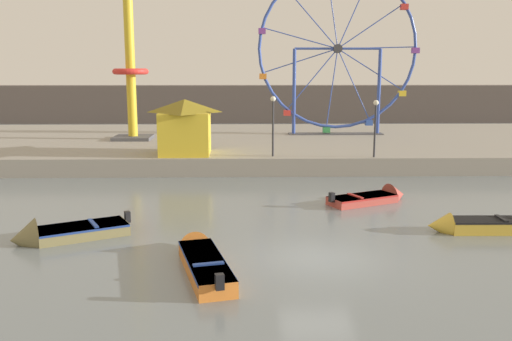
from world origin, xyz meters
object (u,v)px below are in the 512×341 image
object	(u,v)px
motorboat_orange_hull	(201,257)
ferris_wheel_blue_frame	(338,51)
motorboat_faded_red	(376,197)
promenade_lamp_far	(273,117)
motorboat_olive_wood	(59,234)
promenade_lamp_near	(375,119)
carnival_booth_yellow_awning	(185,126)
drop_tower_yellow_tower	(130,63)
motorboat_mustard_yellow	(475,225)

from	to	relation	value
motorboat_orange_hull	ferris_wheel_blue_frame	world-z (taller)	ferris_wheel_blue_frame
motorboat_faded_red	promenade_lamp_far	distance (m)	9.17
motorboat_orange_hull	promenade_lamp_far	distance (m)	16.41
motorboat_olive_wood	promenade_lamp_near	distance (m)	19.60
motorboat_olive_wood	carnival_booth_yellow_awning	xyz separation A→B (m)	(3.32, 14.10, 2.62)
motorboat_olive_wood	promenade_lamp_far	distance (m)	15.93
carnival_booth_yellow_awning	drop_tower_yellow_tower	bearing A→B (deg)	121.73
motorboat_olive_wood	carnival_booth_yellow_awning	world-z (taller)	carnival_booth_yellow_awning
motorboat_mustard_yellow	ferris_wheel_blue_frame	distance (m)	24.79
motorboat_faded_red	carnival_booth_yellow_awning	bearing A→B (deg)	114.80
ferris_wheel_blue_frame	promenade_lamp_far	bearing A→B (deg)	-116.74
motorboat_orange_hull	carnival_booth_yellow_awning	xyz separation A→B (m)	(-2.23, 16.96, 2.58)
motorboat_faded_red	promenade_lamp_near	size ratio (longest dim) A/B	1.27
motorboat_faded_red	drop_tower_yellow_tower	bearing A→B (deg)	107.86
promenade_lamp_near	carnival_booth_yellow_awning	bearing A→B (deg)	171.89
promenade_lamp_near	motorboat_mustard_yellow	bearing A→B (deg)	-83.93
carnival_booth_yellow_awning	ferris_wheel_blue_frame	bearing A→B (deg)	41.37
motorboat_olive_wood	promenade_lamp_near	size ratio (longest dim) A/B	1.29
motorboat_faded_red	ferris_wheel_blue_frame	bearing A→B (deg)	61.36
motorboat_mustard_yellow	promenade_lamp_near	size ratio (longest dim) A/B	1.26
motorboat_faded_red	motorboat_orange_hull	world-z (taller)	motorboat_orange_hull
motorboat_olive_wood	promenade_lamp_near	bearing A→B (deg)	-167.26
drop_tower_yellow_tower	promenade_lamp_far	size ratio (longest dim) A/B	3.86
motorboat_orange_hull	motorboat_faded_red	bearing A→B (deg)	-56.46
promenade_lamp_far	motorboat_faded_red	bearing A→B (deg)	-57.32
carnival_booth_yellow_awning	motorboat_faded_red	bearing A→B (deg)	-40.92
motorboat_mustard_yellow	carnival_booth_yellow_awning	bearing A→B (deg)	-45.71
motorboat_olive_wood	ferris_wheel_blue_frame	size ratio (longest dim) A/B	0.34
motorboat_olive_wood	motorboat_faded_red	bearing A→B (deg)	175.81
motorboat_faded_red	ferris_wheel_blue_frame	xyz separation A→B (m)	(1.08, 18.53, 7.49)
motorboat_mustard_yellow	promenade_lamp_near	distance (m)	12.28
motorboat_faded_red	carnival_booth_yellow_awning	distance (m)	13.34
motorboat_orange_hull	ferris_wheel_blue_frame	size ratio (longest dim) A/B	0.42
motorboat_faded_red	promenade_lamp_far	xyz separation A→B (m)	(-4.62, 7.21, 3.28)
motorboat_olive_wood	carnival_booth_yellow_awning	distance (m)	14.72
ferris_wheel_blue_frame	promenade_lamp_far	distance (m)	13.36
motorboat_olive_wood	carnival_booth_yellow_awning	bearing A→B (deg)	-130.61
promenade_lamp_near	promenade_lamp_far	world-z (taller)	promenade_lamp_far
motorboat_mustard_yellow	promenade_lamp_far	xyz separation A→B (m)	(-7.33, 12.28, 3.21)
motorboat_mustard_yellow	motorboat_olive_wood	world-z (taller)	motorboat_olive_wood
motorboat_faded_red	motorboat_orange_hull	distance (m)	11.59
motorboat_orange_hull	promenade_lamp_near	xyz separation A→B (m)	(9.25, 15.32, 3.10)
motorboat_olive_wood	drop_tower_yellow_tower	xyz separation A→B (m)	(-1.40, 21.44, 6.50)
motorboat_faded_red	motorboat_mustard_yellow	distance (m)	5.75
promenade_lamp_near	drop_tower_yellow_tower	bearing A→B (deg)	151.02
promenade_lamp_near	promenade_lamp_far	bearing A→B (deg)	175.69
motorboat_orange_hull	promenade_lamp_near	distance (m)	18.16
motorboat_mustard_yellow	promenade_lamp_far	world-z (taller)	promenade_lamp_far
promenade_lamp_far	promenade_lamp_near	bearing A→B (deg)	-4.31
motorboat_mustard_yellow	motorboat_faded_red	bearing A→B (deg)	-61.05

